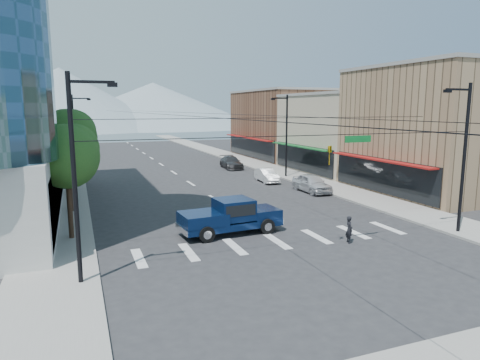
{
  "coord_description": "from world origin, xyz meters",
  "views": [
    {
      "loc": [
        -10.63,
        -19.76,
        7.53
      ],
      "look_at": [
        -0.96,
        5.48,
        3.0
      ],
      "focal_mm": 32.0,
      "sensor_mm": 36.0,
      "label": 1
    }
  ],
  "objects": [
    {
      "name": "tree_midnear",
      "position": [
        -11.07,
        13.1,
        5.59
      ],
      "size": [
        4.09,
        4.09,
        7.52
      ],
      "color": "black",
      "rests_on": "ground"
    },
    {
      "name": "mountain_left",
      "position": [
        -15.0,
        150.0,
        11.0
      ],
      "size": [
        80.0,
        80.0,
        22.0
      ],
      "primitive_type": "cone",
      "color": "gray",
      "rests_on": "ground"
    },
    {
      "name": "shop_near",
      "position": [
        20.0,
        10.0,
        5.5
      ],
      "size": [
        12.0,
        14.0,
        11.0
      ],
      "primitive_type": "cube",
      "color": "#8C6B4C",
      "rests_on": "ground"
    },
    {
      "name": "parked_car_near",
      "position": [
        9.17,
        13.65,
        0.82
      ],
      "size": [
        1.95,
        4.83,
        1.64
      ],
      "primitive_type": "imported",
      "rotation": [
        0.0,
        0.0,
        0.0
      ],
      "color": "silver",
      "rests_on": "ground"
    },
    {
      "name": "shop_mid",
      "position": [
        20.0,
        24.0,
        4.5
      ],
      "size": [
        12.0,
        14.0,
        9.0
      ],
      "primitive_type": "cube",
      "color": "tan",
      "rests_on": "ground"
    },
    {
      "name": "clock_tower",
      "position": [
        -16.5,
        62.0,
        10.64
      ],
      "size": [
        4.8,
        4.8,
        20.4
      ],
      "color": "#8C6B4C",
      "rests_on": "ground"
    },
    {
      "name": "tree_midfar",
      "position": [
        -11.07,
        20.1,
        4.99
      ],
      "size": [
        3.65,
        3.64,
        6.71
      ],
      "color": "black",
      "rests_on": "ground"
    },
    {
      "name": "signal_rig",
      "position": [
        0.19,
        -1.0,
        4.64
      ],
      "size": [
        21.8,
        0.2,
        9.0
      ],
      "color": "black",
      "rests_on": "ground"
    },
    {
      "name": "tree_far",
      "position": [
        -11.07,
        27.1,
        5.59
      ],
      "size": [
        4.09,
        4.09,
        7.52
      ],
      "color": "black",
      "rests_on": "ground"
    },
    {
      "name": "pickup_truck",
      "position": [
        -2.18,
        4.0,
        1.11
      ],
      "size": [
        6.43,
        2.83,
        2.12
      ],
      "rotation": [
        0.0,
        0.0,
        0.08
      ],
      "color": "#08193D",
      "rests_on": "ground"
    },
    {
      "name": "lamp_pole_ne",
      "position": [
        10.67,
        22.0,
        4.94
      ],
      "size": [
        2.0,
        0.25,
        9.0
      ],
      "color": "black",
      "rests_on": "ground"
    },
    {
      "name": "shop_far",
      "position": [
        20.0,
        40.0,
        5.0
      ],
      "size": [
        12.0,
        18.0,
        10.0
      ],
      "primitive_type": "cube",
      "color": "brown",
      "rests_on": "ground"
    },
    {
      "name": "sidewalk_left",
      "position": [
        -12.0,
        40.0,
        0.07
      ],
      "size": [
        4.0,
        120.0,
        0.15
      ],
      "primitive_type": "cube",
      "color": "gray",
      "rests_on": "ground"
    },
    {
      "name": "tree_near",
      "position": [
        -11.07,
        6.1,
        4.99
      ],
      "size": [
        3.65,
        3.64,
        6.71
      ],
      "color": "black",
      "rests_on": "ground"
    },
    {
      "name": "parked_car_mid",
      "position": [
        7.6,
        20.03,
        0.69
      ],
      "size": [
        1.75,
        4.28,
        1.38
      ],
      "primitive_type": "imported",
      "rotation": [
        0.0,
        0.0,
        -0.07
      ],
      "color": "white",
      "rests_on": "ground"
    },
    {
      "name": "lamp_pole_nw",
      "position": [
        -10.67,
        30.0,
        4.94
      ],
      "size": [
        2.0,
        0.25,
        9.0
      ],
      "color": "black",
      "rests_on": "ground"
    },
    {
      "name": "ground",
      "position": [
        0.0,
        0.0,
        0.0
      ],
      "size": [
        160.0,
        160.0,
        0.0
      ],
      "primitive_type": "plane",
      "color": "#28282B",
      "rests_on": "ground"
    },
    {
      "name": "parked_car_far",
      "position": [
        7.6,
        30.95,
        0.76
      ],
      "size": [
        2.53,
        5.36,
        1.51
      ],
      "primitive_type": "imported",
      "rotation": [
        0.0,
        0.0,
        -0.08
      ],
      "color": "#303033",
      "rests_on": "ground"
    },
    {
      "name": "mountain_right",
      "position": [
        20.0,
        160.0,
        9.0
      ],
      "size": [
        90.0,
        90.0,
        18.0
      ],
      "primitive_type": "cone",
      "color": "gray",
      "rests_on": "ground"
    },
    {
      "name": "sidewalk_right",
      "position": [
        12.0,
        40.0,
        0.07
      ],
      "size": [
        4.0,
        120.0,
        0.15
      ],
      "primitive_type": "cube",
      "color": "gray",
      "rests_on": "ground"
    },
    {
      "name": "pedestrian",
      "position": [
        3.49,
        -0.17,
        0.78
      ],
      "size": [
        0.49,
        0.64,
        1.56
      ],
      "primitive_type": "imported",
      "rotation": [
        0.0,
        0.0,
        1.34
      ],
      "color": "black",
      "rests_on": "ground"
    }
  ]
}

